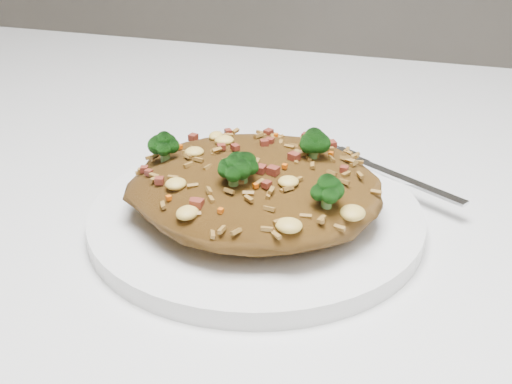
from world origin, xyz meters
TOP-DOWN VIEW (x-y plane):
  - dining_table at (0.00, 0.00)m, footprint 1.20×0.80m
  - plate at (-0.02, -0.05)m, footprint 0.24×0.24m
  - fried_rice at (-0.02, -0.05)m, footprint 0.18×0.17m
  - fork at (0.06, 0.04)m, footprint 0.15×0.10m

SIDE VIEW (x-z plane):
  - dining_table at x=0.00m, z-range 0.28..1.03m
  - plate at x=-0.02m, z-range 0.75..0.76m
  - fork at x=0.06m, z-range 0.76..0.77m
  - fried_rice at x=-0.02m, z-range 0.76..0.82m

